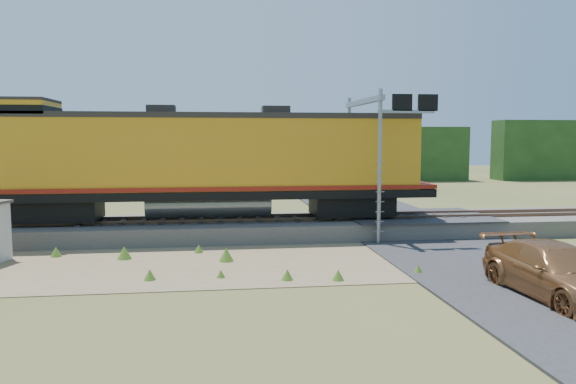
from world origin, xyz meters
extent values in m
plane|color=#475123|center=(0.00, 0.00, 0.00)|extent=(140.00, 140.00, 0.00)
cube|color=slate|center=(0.00, 6.00, 0.40)|extent=(70.00, 5.00, 0.80)
cube|color=brown|center=(0.00, 5.28, 0.88)|extent=(70.00, 0.10, 0.16)
cube|color=brown|center=(0.00, 6.72, 0.88)|extent=(70.00, 0.10, 0.16)
cube|color=#8C7754|center=(-2.00, 0.50, 0.01)|extent=(26.00, 8.00, 0.03)
cube|color=#38383A|center=(7.00, 6.00, 0.83)|extent=(7.00, 5.20, 0.06)
cube|color=#38383A|center=(7.00, 22.00, 0.04)|extent=(7.00, 24.00, 0.08)
cube|color=#1F3D16|center=(0.00, 38.00, 3.25)|extent=(36.00, 3.00, 6.50)
cube|color=black|center=(-10.12, 6.00, 1.44)|extent=(3.82, 2.44, 0.95)
cube|color=black|center=(3.66, 6.00, 1.44)|extent=(3.82, 2.44, 0.95)
cube|color=black|center=(-3.23, 6.00, 2.10)|extent=(21.20, 3.18, 0.38)
cylinder|color=gray|center=(-3.23, 6.00, 1.60)|extent=(5.83, 1.27, 1.27)
cube|color=orange|center=(-3.23, 6.00, 3.94)|extent=(19.61, 3.07, 3.29)
cube|color=maroon|center=(-3.23, 6.00, 2.42)|extent=(21.20, 3.23, 0.19)
cube|color=#28231E|center=(-3.23, 6.00, 5.71)|extent=(19.61, 3.13, 0.25)
cube|color=orange|center=(-11.50, 6.00, 5.95)|extent=(2.76, 3.07, 0.74)
cube|color=#28231E|center=(-11.50, 6.00, 6.37)|extent=(2.76, 3.13, 0.13)
cube|color=black|center=(-11.50, 6.00, 5.90)|extent=(2.81, 3.13, 0.37)
cube|color=#28231E|center=(-5.35, 6.00, 5.95)|extent=(1.27, 1.06, 0.48)
cube|color=#28231E|center=(-0.05, 6.00, 5.95)|extent=(1.27, 1.06, 0.48)
cylinder|color=gray|center=(4.21, 3.20, 3.41)|extent=(0.18, 0.18, 6.82)
cylinder|color=gray|center=(4.21, 8.80, 3.41)|extent=(0.18, 0.18, 6.82)
cube|color=gray|center=(4.21, 6.00, 6.43)|extent=(0.24, 6.20, 0.24)
cube|color=gray|center=(5.38, 3.20, 5.85)|extent=(2.53, 0.15, 0.15)
cube|color=black|center=(5.18, 3.20, 6.24)|extent=(0.88, 0.15, 0.73)
cube|color=black|center=(6.35, 3.20, 6.24)|extent=(0.88, 0.15, 0.73)
imported|color=#9F673B|center=(6.93, -5.63, 0.79)|extent=(2.52, 5.58, 1.59)
camera|label=1|loc=(-3.02, -20.58, 4.70)|focal=35.00mm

